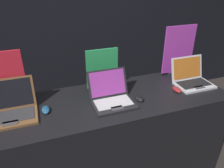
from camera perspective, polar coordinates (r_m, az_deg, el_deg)
wall_back at (r=3.23m, az=-9.77°, el=16.75°), size 8.00×0.05×2.80m
display_counter at (r=2.24m, az=-0.09°, el=-14.52°), size 2.14×0.71×0.97m
laptop_front at (r=1.89m, az=-25.06°, el=-5.84°), size 0.39×0.33×0.27m
mouse_front at (r=1.86m, az=-16.92°, el=-6.43°), size 0.06×0.12×0.03m
promo_stand_front at (r=1.96m, az=-25.74°, el=0.84°), size 0.28×0.07×0.47m
laptop_middle at (r=1.88m, az=-0.13°, el=-3.12°), size 0.35×0.35×0.25m
mouse_middle at (r=1.95m, az=7.16°, el=-3.71°), size 0.06×0.11×0.03m
promo_stand_middle at (r=2.04m, az=-2.57°, el=3.53°), size 0.30×0.07×0.40m
laptop_back at (r=2.33m, az=20.04°, el=1.42°), size 0.36×0.31×0.25m
mouse_back at (r=2.15m, az=16.56°, el=-1.39°), size 0.06×0.12×0.04m
promo_stand_back at (r=2.45m, az=16.97°, el=8.14°), size 0.36×0.07×0.53m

